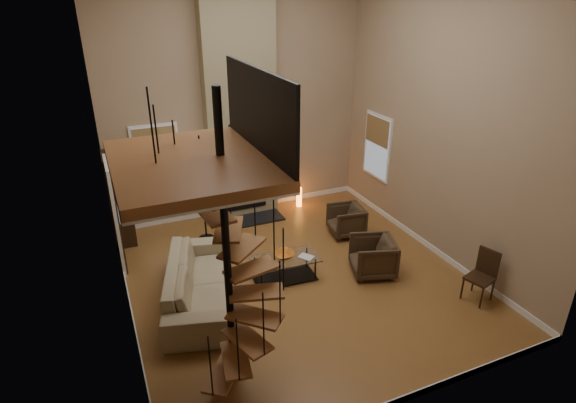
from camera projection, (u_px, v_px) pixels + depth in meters
name	position (u px, v px, depth m)	size (l,w,h in m)	color
ground	(296.00, 277.00, 8.81)	(6.00, 6.50, 0.01)	#A57035
back_wall	(237.00, 98.00, 10.38)	(6.00, 0.02, 5.50)	tan
front_wall	(424.00, 217.00, 4.96)	(6.00, 0.02, 5.50)	tan
left_wall	(105.00, 161.00, 6.58)	(0.02, 6.50, 5.50)	tan
right_wall	(442.00, 118.00, 8.76)	(0.02, 6.50, 5.50)	tan
baseboard_back	(242.00, 207.00, 11.49)	(6.00, 0.02, 0.12)	white
baseboard_front	(399.00, 400.00, 6.08)	(6.00, 0.02, 0.12)	white
baseboard_left	(132.00, 314.00, 7.70)	(0.02, 6.50, 0.12)	white
baseboard_right	(425.00, 243.00, 9.87)	(0.02, 6.50, 0.12)	white
chimney_breast	(240.00, 100.00, 10.22)	(1.60, 0.38, 5.50)	#8F835D
hearth	(251.00, 220.00, 10.95)	(1.50, 0.60, 0.04)	black
firebox	(246.00, 195.00, 10.97)	(0.95, 0.02, 0.72)	black
mantel	(247.00, 172.00, 10.65)	(1.70, 0.18, 0.06)	white
mirror_frame	(244.00, 137.00, 10.37)	(0.94, 0.94, 0.10)	black
mirror_disc	(244.00, 137.00, 10.38)	(0.80, 0.80, 0.01)	white
vase_left	(223.00, 168.00, 10.42)	(0.24, 0.24, 0.25)	black
vase_right	(270.00, 162.00, 10.85)	(0.20, 0.20, 0.21)	#174A52
window_back	(157.00, 157.00, 10.14)	(1.02, 0.06, 1.52)	white
window_right	(377.00, 146.00, 10.88)	(0.06, 1.02, 1.52)	white
entry_door	(116.00, 216.00, 8.81)	(0.10, 1.05, 2.16)	white
loft	(199.00, 158.00, 5.23)	(1.70, 2.20, 1.09)	#935B30
spiral_stair	(228.00, 263.00, 5.93)	(1.47, 1.47, 4.06)	black
hutch	(119.00, 199.00, 9.76)	(0.42, 0.88, 1.98)	black
sofa	(198.00, 281.00, 7.98)	(2.61, 1.02, 0.76)	tan
armchair_near	(349.00, 220.00, 10.20)	(0.70, 0.72, 0.65)	#3F2E1D
armchair_far	(377.00, 256.00, 8.81)	(0.77, 0.80, 0.73)	#3F2E1D
coffee_table	(285.00, 266.00, 8.63)	(1.30, 0.71, 0.46)	silver
bowl	(284.00, 255.00, 8.58)	(0.38, 0.38, 0.09)	orange
book	(306.00, 258.00, 8.56)	(0.20, 0.27, 0.03)	gray
floor_lamp	(202.00, 178.00, 9.58)	(0.37, 0.37, 1.70)	black
accent_lamp	(299.00, 197.00, 11.59)	(0.14, 0.14, 0.49)	orange
side_chair	(483.00, 273.00, 7.99)	(0.52, 0.50, 0.92)	black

